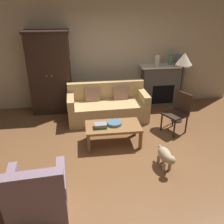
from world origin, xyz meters
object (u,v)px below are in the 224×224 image
at_px(book_stack, 101,126).
at_px(mantel_vase_slate, 178,60).
at_px(armchair_near_left, 38,195).
at_px(floor_lamp, 184,63).
at_px(fireplace, 162,85).
at_px(side_chair_wooden, 178,110).
at_px(couch, 108,106).
at_px(armoire, 50,73).
at_px(mantel_vase_jade, 171,60).
at_px(mantel_vase_cream, 157,60).
at_px(coffee_table, 113,128).
at_px(dog, 166,156).
at_px(fruit_bowl, 114,123).

xyz_separation_m(book_stack, mantel_vase_slate, (2.24, 1.92, 0.79)).
xyz_separation_m(armchair_near_left, floor_lamp, (2.93, 2.43, 1.11)).
bearing_deg(fireplace, side_chair_wooden, -94.61).
bearing_deg(couch, armoire, 155.21).
bearing_deg(mantel_vase_jade, mantel_vase_cream, 180.00).
relative_size(armoire, book_stack, 8.11).
relative_size(mantel_vase_cream, floor_lamp, 0.17).
bearing_deg(side_chair_wooden, mantel_vase_cream, 92.09).
relative_size(mantel_vase_jade, armchair_near_left, 0.29).
bearing_deg(book_stack, side_chair_wooden, 12.81).
height_order(couch, coffee_table, couch).
distance_m(armoire, mantel_vase_cream, 2.78).
bearing_deg(fireplace, dog, -106.18).
height_order(armoire, coffee_table, armoire).
relative_size(fruit_bowl, mantel_vase_cream, 1.09).
height_order(coffee_table, mantel_vase_cream, mantel_vase_cream).
height_order(fruit_bowl, book_stack, book_stack).
xyz_separation_m(fireplace, book_stack, (-1.86, -1.94, -0.11)).
distance_m(coffee_table, floor_lamp, 2.14).
relative_size(armoire, dog, 3.58).
xyz_separation_m(fruit_bowl, mantel_vase_jade, (1.76, 1.83, 0.80)).
bearing_deg(side_chair_wooden, couch, 150.21).
bearing_deg(dog, armoire, 128.25).
distance_m(couch, mantel_vase_jade, 2.11).
height_order(mantel_vase_cream, floor_lamp, floor_lamp).
height_order(book_stack, floor_lamp, floor_lamp).
xyz_separation_m(couch, mantel_vase_slate, (1.97, 0.69, 0.93)).
bearing_deg(fruit_bowl, fireplace, 49.59).
bearing_deg(mantel_vase_slate, mantel_vase_cream, 180.00).
distance_m(armoire, fruit_bowl, 2.32).
relative_size(mantel_vase_jade, mantel_vase_slate, 0.99).
bearing_deg(couch, fireplace, 24.06).
height_order(side_chair_wooden, dog, side_chair_wooden).
bearing_deg(fruit_bowl, dog, -50.89).
relative_size(fireplace, side_chair_wooden, 1.40).
xyz_separation_m(armoire, mantel_vase_slate, (3.33, 0.06, 0.22)).
bearing_deg(armchair_near_left, fruit_bowl, 52.37).
bearing_deg(mantel_vase_slate, armchair_near_left, -132.80).
height_order(coffee_table, side_chair_wooden, side_chair_wooden).
distance_m(mantel_vase_slate, floor_lamp, 1.13).
bearing_deg(dog, armchair_near_left, -160.53).
bearing_deg(couch, floor_lamp, -12.91).
bearing_deg(mantel_vase_cream, armchair_near_left, -127.45).
distance_m(coffee_table, armchair_near_left, 2.06).
bearing_deg(floor_lamp, fireplace, 93.86).
xyz_separation_m(armoire, fruit_bowl, (1.37, -1.77, -0.58)).
bearing_deg(coffee_table, armoire, 126.59).
height_order(floor_lamp, dog, floor_lamp).
bearing_deg(couch, side_chair_wooden, -29.79).
height_order(armoire, book_stack, armoire).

